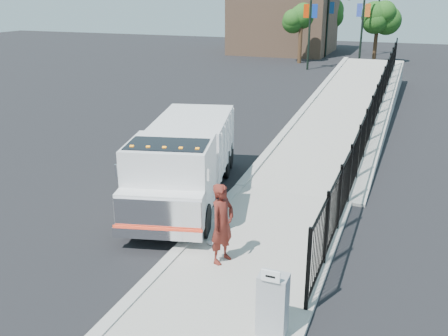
% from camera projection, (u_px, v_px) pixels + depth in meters
% --- Properties ---
extents(ground, '(120.00, 120.00, 0.00)m').
position_uv_depth(ground, '(190.00, 242.00, 13.25)').
color(ground, black).
rests_on(ground, ground).
extents(sidewalk, '(3.55, 12.00, 0.12)m').
position_uv_depth(sidewalk, '(232.00, 295.00, 10.82)').
color(sidewalk, '#9E998E').
rests_on(sidewalk, ground).
extents(curb, '(0.30, 12.00, 0.16)m').
position_uv_depth(curb, '(153.00, 277.00, 11.47)').
color(curb, '#ADAAA3').
rests_on(curb, ground).
extents(ramp, '(3.95, 24.06, 3.19)m').
position_uv_depth(ramp, '(352.00, 116.00, 26.60)').
color(ramp, '#9E998E').
rests_on(ramp, ground).
extents(iron_fence, '(0.10, 28.00, 1.80)m').
position_uv_depth(iron_fence, '(374.00, 119.00, 22.30)').
color(iron_fence, black).
rests_on(iron_fence, ground).
extents(truck, '(4.02, 7.65, 2.50)m').
position_uv_depth(truck, '(184.00, 158.00, 15.50)').
color(truck, black).
rests_on(truck, ground).
extents(worker, '(0.66, 0.83, 1.98)m').
position_uv_depth(worker, '(222.00, 224.00, 11.76)').
color(worker, maroon).
rests_on(worker, sidewalk).
extents(utility_cabinet, '(0.55, 0.40, 1.25)m').
position_uv_depth(utility_cabinet, '(273.00, 304.00, 9.34)').
color(utility_cabinet, gray).
rests_on(utility_cabinet, sidewalk).
extents(arrow_sign, '(0.35, 0.04, 0.22)m').
position_uv_depth(arrow_sign, '(271.00, 276.00, 8.90)').
color(arrow_sign, white).
rests_on(arrow_sign, utility_cabinet).
extents(debris, '(0.29, 0.29, 0.07)m').
position_uv_depth(debris, '(213.00, 242.00, 12.90)').
color(debris, silver).
rests_on(debris, sidewalk).
extents(light_pole_0, '(3.77, 0.22, 8.00)m').
position_uv_depth(light_pole_0, '(314.00, 16.00, 41.11)').
color(light_pole_0, black).
rests_on(light_pole_0, ground).
extents(light_pole_1, '(3.78, 0.22, 8.00)m').
position_uv_depth(light_pole_1, '(359.00, 15.00, 43.04)').
color(light_pole_1, black).
rests_on(light_pole_1, ground).
extents(light_pole_2, '(3.77, 0.22, 8.00)m').
position_uv_depth(light_pole_2, '(331.00, 12.00, 49.38)').
color(light_pole_2, black).
rests_on(light_pole_2, ground).
extents(light_pole_3, '(3.77, 0.22, 8.00)m').
position_uv_depth(light_pole_3, '(375.00, 12.00, 51.29)').
color(light_pole_3, black).
rests_on(light_pole_3, ground).
extents(tree_0, '(2.26, 2.26, 5.13)m').
position_uv_depth(tree_0, '(301.00, 19.00, 45.28)').
color(tree_0, '#382314').
rests_on(tree_0, ground).
extents(tree_1, '(2.38, 2.38, 5.19)m').
position_uv_depth(tree_1, '(378.00, 19.00, 45.23)').
color(tree_1, '#382314').
rests_on(tree_1, ground).
extents(tree_2, '(3.19, 3.19, 5.60)m').
position_uv_depth(tree_2, '(330.00, 13.00, 57.49)').
color(tree_2, '#382314').
rests_on(tree_2, ground).
extents(building, '(10.00, 10.00, 8.00)m').
position_uv_depth(building, '(285.00, 14.00, 53.67)').
color(building, '#8C664C').
rests_on(building, ground).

